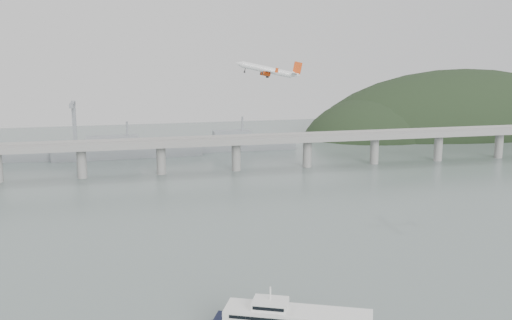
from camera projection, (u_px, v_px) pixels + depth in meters
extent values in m
plane|color=slate|center=(292.00, 291.00, 208.13)|extent=(900.00, 900.00, 0.00)
cube|color=gray|center=(206.00, 142.00, 395.35)|extent=(800.00, 22.00, 2.20)
cube|color=gray|center=(209.00, 142.00, 384.93)|extent=(800.00, 0.60, 1.80)
cube|color=gray|center=(204.00, 137.00, 404.99)|extent=(800.00, 0.60, 1.80)
cylinder|color=gray|center=(82.00, 163.00, 379.62)|extent=(6.00, 6.00, 21.00)
cylinder|color=gray|center=(161.00, 160.00, 390.73)|extent=(6.00, 6.00, 21.00)
cylinder|color=gray|center=(236.00, 157.00, 401.83)|extent=(6.00, 6.00, 21.00)
cylinder|color=gray|center=(307.00, 153.00, 412.93)|extent=(6.00, 6.00, 21.00)
cylinder|color=gray|center=(374.00, 151.00, 424.04)|extent=(6.00, 6.00, 21.00)
cylinder|color=gray|center=(438.00, 148.00, 435.14)|extent=(6.00, 6.00, 21.00)
cylinder|color=gray|center=(499.00, 145.00, 446.24)|extent=(6.00, 6.00, 21.00)
ellipsoid|color=black|center=(460.00, 149.00, 586.90)|extent=(320.00, 150.00, 156.00)
ellipsoid|color=black|center=(375.00, 148.00, 555.08)|extent=(140.00, 110.00, 96.00)
cube|color=slate|center=(128.00, 152.00, 449.46)|extent=(110.55, 21.43, 8.00)
cube|color=slate|center=(113.00, 142.00, 445.47)|extent=(39.01, 16.73, 8.00)
cylinder|color=slate|center=(127.00, 131.00, 446.36)|extent=(1.60, 1.60, 14.00)
cube|color=slate|center=(242.00, 145.00, 479.00)|extent=(85.00, 13.60, 8.00)
cube|color=slate|center=(232.00, 136.00, 475.56)|extent=(29.75, 11.90, 8.00)
cylinder|color=slate|center=(242.00, 125.00, 475.90)|extent=(1.60, 1.60, 14.00)
cube|color=slate|center=(74.00, 126.00, 470.92)|extent=(3.00, 3.00, 40.00)
cube|color=slate|center=(72.00, 105.00, 457.87)|extent=(3.00, 28.00, 3.00)
cube|color=white|center=(298.00, 319.00, 173.00)|extent=(42.98, 26.66, 5.07)
cube|color=black|center=(300.00, 307.00, 177.67)|extent=(35.20, 15.91, 1.01)
cube|color=black|center=(300.00, 314.00, 178.14)|extent=(35.20, 15.91, 1.01)
cube|color=white|center=(270.00, 304.00, 173.78)|extent=(12.15, 10.62, 2.63)
cube|color=black|center=(268.00, 309.00, 170.32)|extent=(8.37, 3.84, 1.01)
cylinder|color=white|center=(270.00, 293.00, 173.15)|extent=(0.67, 0.67, 4.05)
cylinder|color=white|center=(267.00, 70.00, 286.61)|extent=(24.49, 7.49, 8.20)
cone|color=white|center=(239.00, 64.00, 284.74)|extent=(4.54, 3.77, 3.81)
cone|color=white|center=(296.00, 75.00, 288.48)|extent=(5.12, 3.52, 3.99)
cube|color=white|center=(268.00, 72.00, 286.83)|extent=(7.76, 29.72, 2.72)
cube|color=white|center=(294.00, 73.00, 288.29)|extent=(3.97, 10.65, 1.33)
cube|color=#C93B0D|center=(297.00, 68.00, 288.07)|extent=(5.02, 0.93, 6.33)
cylinder|color=#C93B0D|center=(264.00, 74.00, 291.48)|extent=(4.27, 2.66, 2.73)
cylinder|color=black|center=(260.00, 73.00, 291.23)|extent=(0.99, 2.05, 2.01)
cube|color=white|center=(264.00, 72.00, 291.37)|extent=(2.35, 0.52, 1.48)
cylinder|color=#C93B0D|center=(267.00, 74.00, 282.11)|extent=(4.27, 2.66, 2.73)
cylinder|color=black|center=(263.00, 73.00, 281.87)|extent=(0.99, 2.05, 2.01)
cube|color=white|center=(267.00, 72.00, 282.01)|extent=(2.35, 0.52, 1.48)
cylinder|color=black|center=(267.00, 75.00, 289.22)|extent=(0.79, 0.40, 2.11)
cylinder|color=black|center=(267.00, 77.00, 289.33)|extent=(1.17, 0.49, 1.15)
cylinder|color=black|center=(268.00, 75.00, 284.80)|extent=(0.79, 0.40, 2.11)
cylinder|color=black|center=(268.00, 77.00, 284.91)|extent=(1.17, 0.49, 1.15)
cylinder|color=black|center=(245.00, 70.00, 285.50)|extent=(0.79, 0.40, 2.11)
cylinder|color=black|center=(245.00, 72.00, 285.61)|extent=(1.17, 0.49, 1.15)
cube|color=#C93B0D|center=(268.00, 71.00, 301.41)|extent=(1.81, 0.40, 2.33)
cube|color=#C93B0D|center=(277.00, 70.00, 272.47)|extent=(1.81, 0.40, 2.33)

